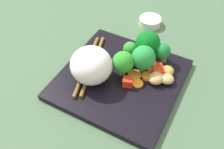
# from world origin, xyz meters

# --- Properties ---
(ground_plane) EXTENTS (1.10, 1.10, 0.02)m
(ground_plane) POSITION_xyz_m (0.00, 0.00, -0.01)
(ground_plane) COLOR #496749
(square_plate) EXTENTS (0.27, 0.27, 0.01)m
(square_plate) POSITION_xyz_m (0.00, 0.00, 0.01)
(square_plate) COLOR black
(square_plate) RESTS_ON ground_plane
(rice_mound) EXTENTS (0.13, 0.13, 0.08)m
(rice_mound) POSITION_xyz_m (-0.03, 0.06, 0.05)
(rice_mound) COLOR white
(rice_mound) RESTS_ON square_plate
(broccoli_floret_0) EXTENTS (0.04, 0.04, 0.05)m
(broccoli_floret_0) POSITION_xyz_m (0.09, -0.06, 0.05)
(broccoli_floret_0) COLOR #68AE54
(broccoli_floret_0) RESTS_ON square_plate
(broccoli_floret_1) EXTENTS (0.05, 0.05, 0.07)m
(broccoli_floret_1) POSITION_xyz_m (0.04, -0.03, 0.05)
(broccoli_floret_1) COLOR #5D9445
(broccoli_floret_1) RESTS_ON square_plate
(broccoli_floret_2) EXTENTS (0.06, 0.06, 0.07)m
(broccoli_floret_2) POSITION_xyz_m (0.09, -0.02, 0.06)
(broccoli_floret_2) COLOR #5B9E47
(broccoli_floret_2) RESTS_ON square_plate
(broccoli_floret_3) EXTENTS (0.05, 0.05, 0.06)m
(broccoli_floret_3) POSITION_xyz_m (0.01, -0.00, 0.05)
(broccoli_floret_3) COLOR #70A250
(broccoli_floret_3) RESTS_ON square_plate
(broccoli_floret_4) EXTENTS (0.04, 0.04, 0.05)m
(broccoli_floret_4) POSITION_xyz_m (0.07, 0.01, 0.04)
(broccoli_floret_4) COLOR #6CAD54
(broccoli_floret_4) RESTS_ON square_plate
(carrot_slice_0) EXTENTS (0.03, 0.03, 0.00)m
(carrot_slice_0) POSITION_xyz_m (0.00, -0.04, 0.02)
(carrot_slice_0) COLOR orange
(carrot_slice_0) RESTS_ON square_plate
(carrot_slice_1) EXTENTS (0.04, 0.04, 0.01)m
(carrot_slice_1) POSITION_xyz_m (0.03, -0.05, 0.02)
(carrot_slice_1) COLOR orange
(carrot_slice_1) RESTS_ON square_plate
(carrot_slice_2) EXTENTS (0.04, 0.04, 0.01)m
(carrot_slice_2) POSITION_xyz_m (0.07, -0.04, 0.02)
(carrot_slice_2) COLOR orange
(carrot_slice_2) RESTS_ON square_plate
(carrot_slice_3) EXTENTS (0.04, 0.04, 0.01)m
(carrot_slice_3) POSITION_xyz_m (0.02, -0.03, 0.02)
(carrot_slice_3) COLOR orange
(carrot_slice_3) RESTS_ON square_plate
(carrot_slice_4) EXTENTS (0.03, 0.03, 0.01)m
(carrot_slice_4) POSITION_xyz_m (0.07, -0.02, 0.02)
(carrot_slice_4) COLOR orange
(carrot_slice_4) RESTS_ON square_plate
(pepper_chunk_0) EXTENTS (0.03, 0.03, 0.02)m
(pepper_chunk_0) POSITION_xyz_m (-0.01, -0.03, 0.02)
(pepper_chunk_0) COLOR red
(pepper_chunk_0) RESTS_ON square_plate
(pepper_chunk_1) EXTENTS (0.04, 0.04, 0.02)m
(pepper_chunk_1) POSITION_xyz_m (0.05, -0.07, 0.02)
(pepper_chunk_1) COLOR red
(pepper_chunk_1) RESTS_ON square_plate
(pepper_chunk_2) EXTENTS (0.03, 0.03, 0.02)m
(pepper_chunk_2) POSITION_xyz_m (0.04, -0.00, 0.02)
(pepper_chunk_2) COLOR red
(pepper_chunk_2) RESTS_ON square_plate
(chicken_piece_0) EXTENTS (0.04, 0.04, 0.02)m
(chicken_piece_0) POSITION_xyz_m (0.06, -0.09, 0.02)
(chicken_piece_0) COLOR tan
(chicken_piece_0) RESTS_ON square_plate
(chicken_piece_1) EXTENTS (0.04, 0.04, 0.02)m
(chicken_piece_1) POSITION_xyz_m (0.03, -0.08, 0.03)
(chicken_piece_1) COLOR tan
(chicken_piece_1) RESTS_ON square_plate
(chicken_piece_2) EXTENTS (0.04, 0.04, 0.02)m
(chicken_piece_2) POSITION_xyz_m (0.04, -0.10, 0.02)
(chicken_piece_2) COLOR tan
(chicken_piece_2) RESTS_ON square_plate
(chicken_piece_4) EXTENTS (0.05, 0.05, 0.02)m
(chicken_piece_4) POSITION_xyz_m (0.06, -0.05, 0.03)
(chicken_piece_4) COLOR tan
(chicken_piece_4) RESTS_ON square_plate
(chopstick_pair) EXTENTS (0.20, 0.08, 0.01)m
(chopstick_pair) POSITION_xyz_m (-0.01, 0.08, 0.02)
(chopstick_pair) COLOR brown
(chopstick_pair) RESTS_ON square_plate
(sauce_cup) EXTENTS (0.06, 0.06, 0.02)m
(sauce_cup) POSITION_xyz_m (0.24, 0.03, 0.01)
(sauce_cup) COLOR silver
(sauce_cup) RESTS_ON ground_plane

